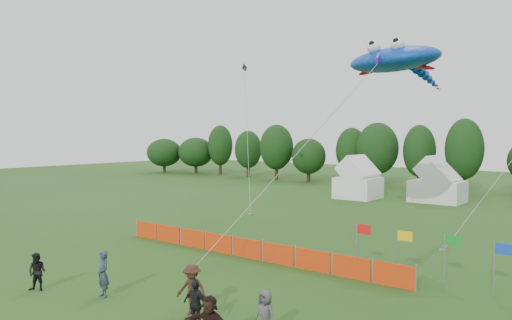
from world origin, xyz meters
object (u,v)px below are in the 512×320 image
Objects in this scene: spectator_e at (265,315)px; stingray_kite at (397,61)px; spectator_d at (195,304)px; spectator_a at (103,274)px; spectator_c at (192,289)px; barrier_fence at (247,248)px; spectator_b at (37,272)px; tent_left at (358,181)px; tent_right at (438,184)px.

spectator_e is 20.47m from stingray_kite.
spectator_a is at bearing 174.38° from spectator_d.
barrier_fence is at bearing 98.82° from spectator_c.
tent_left is at bearing 65.13° from spectator_b.
tent_left is 2.15× the size of spectator_c.
stingray_kite is at bearing 86.72° from spectator_d.
stingray_kite is (3.19, -17.74, 9.28)m from tent_right.
stingray_kite reaches higher than spectator_c.
tent_left is 2.52× the size of spectator_e.
spectator_b is (-2.81, -1.21, -0.14)m from spectator_a.
stingray_kite reaches higher than spectator_b.
spectator_a is at bearing -165.63° from spectator_e.
spectator_c reaches higher than spectator_b.
spectator_b is 8.03m from spectator_d.
tent_left is 34.37m from spectator_a.
spectator_a is 7.53m from spectator_e.
spectator_a is 21.27m from stingray_kite.
spectator_c is at bearing -85.29° from tent_right.
spectator_a is 3.06m from spectator_b.
spectator_b is 10.48m from spectator_e.
spectator_a reaches higher than spectator_b.
spectator_a is 1.01× the size of spectator_c.
tent_right is at bearing 88.47° from barrier_fence.
spectator_c is (4.14, 0.81, -0.01)m from spectator_a.
tent_left reaches higher than spectator_a.
tent_right is 2.88× the size of spectator_d.
spectator_d reaches higher than spectator_b.
spectator_a is 5.13m from spectator_d.
spectator_c is (6.95, 2.02, 0.13)m from spectator_b.
spectator_c is at bearing -90.96° from stingray_kite.
tent_right is at bearing 77.76° from spectator_c.
spectator_c is at bearing -64.22° from barrier_fence.
tent_right is 0.26× the size of barrier_fence.
spectator_b is 23.10m from stingray_kite.
tent_right is 36.00m from spectator_a.
stingray_kite is at bearing 39.60° from spectator_b.
spectator_d is at bearing -21.37° from spectator_b.
spectator_c is 1.29m from spectator_d.
stingray_kite is (-3.05, 17.50, 10.17)m from spectator_e.
stingray_kite is (0.29, 17.41, 10.04)m from spectator_c.
stingray_kite is (-0.69, 18.24, 10.14)m from spectator_d.
stingray_kite is at bearing 72.08° from spectator_c.
stingray_kite is (4.44, 18.22, 10.04)m from spectator_a.
spectator_b is 1.00× the size of spectator_e.
spectator_b is (-4.06, -37.18, -0.89)m from tent_right.
spectator_c is 1.17× the size of spectator_e.
tent_right reaches higher than spectator_d.
spectator_d is (11.06, -33.86, -0.93)m from tent_left.
tent_left is 34.55m from spectator_c.
spectator_a reaches higher than spectator_d.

